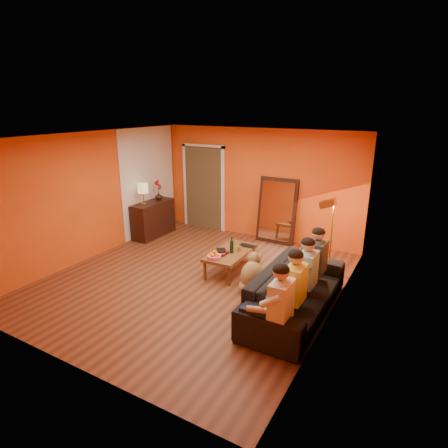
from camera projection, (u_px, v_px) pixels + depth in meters
The scene contains 27 objects.
room_shell at pixel (204, 207), 6.87m from camera, with size 5.00×5.50×2.60m.
white_accent at pixel (149, 181), 9.17m from camera, with size 0.02×1.90×2.58m, color white.
doorway_recess at pixel (206, 187), 9.68m from camera, with size 1.06×0.30×2.10m, color #3F2D19.
door_jamb_left at pixel (186, 186), 9.85m from camera, with size 0.08×0.06×2.20m, color white.
door_jamb_right at pixel (223, 191), 9.32m from camera, with size 0.08×0.06×2.20m, color white.
door_header at pixel (203, 146), 9.26m from camera, with size 1.22×0.06×0.08m, color white.
mirror_frame at pixel (277, 211), 8.64m from camera, with size 0.92×0.06×1.52m, color black.
mirror_glass at pixel (276, 211), 8.61m from camera, with size 0.78×0.02×1.36m, color white.
sideboard at pixel (153, 219), 9.16m from camera, with size 0.44×1.18×0.85m, color black.
table_lamp at pixel (143, 194), 8.71m from camera, with size 0.24×0.24×0.51m, color beige, non-canonical shape.
sofa at pixel (296, 291), 5.78m from camera, with size 0.96×2.45×0.71m, color black.
coffee_table at pixel (231, 261), 7.23m from camera, with size 0.62×1.22×0.42m, color brown, non-canonical shape.
floor_lamp at pixel (331, 238), 6.98m from camera, with size 0.30×0.24×1.44m, color gold, non-canonical shape.
dog at pixel (252, 273), 6.41m from camera, with size 0.39×0.60×0.71m, color #A9784C, non-canonical shape.
person_far_left at pixel (281, 308), 4.81m from camera, with size 0.70×0.44×1.22m, color white, non-canonical shape.
person_mid_left at pixel (295, 290), 5.27m from camera, with size 0.70×0.44×1.22m, color #E6DB4C, non-canonical shape.
person_mid_right at pixel (307, 276), 5.72m from camera, with size 0.70×0.44×1.22m, color #8CBBD8, non-canonical shape.
person_far_right at pixel (317, 263), 6.18m from camera, with size 0.70×0.44×1.22m, color #323136, non-canonical shape.
fruit_bowl at pixel (214, 254), 6.82m from camera, with size 0.26×0.26×0.16m, color #ED5385, non-canonical shape.
wine_bottle at pixel (232, 245), 7.06m from camera, with size 0.07×0.07×0.31m, color black.
tumbler at pixel (239, 248), 7.20m from camera, with size 0.09×0.09×0.08m, color #B27F3F.
laptop at pixel (247, 247), 7.37m from camera, with size 0.34×0.22×0.03m, color black.
book_lower at pixel (217, 252), 7.08m from camera, with size 0.19×0.26×0.02m, color black.
book_mid at pixel (218, 251), 7.08m from camera, with size 0.18×0.25×0.02m, color #AC131D.
book_upper at pixel (217, 250), 7.06m from camera, with size 0.17×0.22×0.02m, color black.
vase at pixel (159, 196), 9.21m from camera, with size 0.18×0.18×0.19m, color black.
flowers at pixel (158, 185), 9.12m from camera, with size 0.17×0.17×0.51m, color #AC131D, non-canonical shape.
Camera 1 is at (3.59, -5.21, 3.12)m, focal length 30.00 mm.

